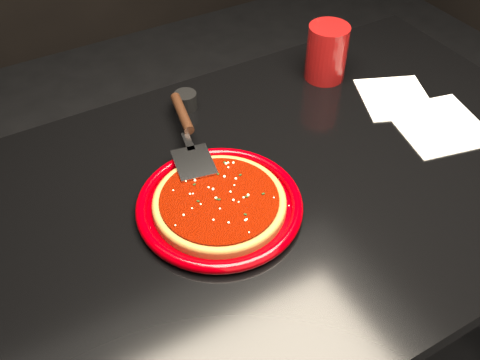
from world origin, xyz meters
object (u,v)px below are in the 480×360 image
object	(u,v)px
table	(287,284)
cup	(327,53)
plate	(219,205)
pizza_server	(188,134)
ramekin	(186,101)

from	to	relation	value
table	cup	distance (m)	0.56
plate	pizza_server	xyz separation A→B (m)	(0.03, 0.18, 0.03)
cup	ramekin	xyz separation A→B (m)	(-0.34, 0.05, -0.05)
plate	cup	bearing A→B (deg)	31.30
plate	ramekin	size ratio (longest dim) A/B	6.10
cup	plate	bearing A→B (deg)	-148.70
pizza_server	ramekin	distance (m)	0.14
ramekin	cup	bearing A→B (deg)	-8.71
table	ramekin	distance (m)	0.51
pizza_server	cup	bearing A→B (deg)	22.51
cup	ramekin	bearing A→B (deg)	171.29
pizza_server	cup	distance (m)	0.40
table	pizza_server	world-z (taller)	pizza_server
table	pizza_server	bearing A→B (deg)	131.86
plate	ramekin	xyz separation A→B (m)	(0.08, 0.31, 0.01)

